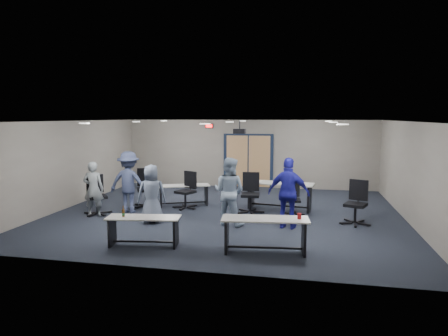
% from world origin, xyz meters
% --- Properties ---
extents(floor, '(10.00, 10.00, 0.00)m').
position_xyz_m(floor, '(0.00, 0.00, 0.00)').
color(floor, black).
rests_on(floor, ground).
extents(back_wall, '(10.00, 0.04, 2.70)m').
position_xyz_m(back_wall, '(0.00, 4.50, 1.35)').
color(back_wall, gray).
rests_on(back_wall, floor).
extents(front_wall, '(10.00, 0.04, 2.70)m').
position_xyz_m(front_wall, '(0.00, -4.50, 1.35)').
color(front_wall, gray).
rests_on(front_wall, floor).
extents(left_wall, '(0.04, 9.00, 2.70)m').
position_xyz_m(left_wall, '(-5.00, 0.00, 1.35)').
color(left_wall, gray).
rests_on(left_wall, floor).
extents(right_wall, '(0.04, 9.00, 2.70)m').
position_xyz_m(right_wall, '(5.00, 0.00, 1.35)').
color(right_wall, gray).
rests_on(right_wall, floor).
extents(ceiling, '(10.00, 9.00, 0.04)m').
position_xyz_m(ceiling, '(0.00, 0.00, 2.70)').
color(ceiling, white).
rests_on(ceiling, back_wall).
extents(double_door, '(2.00, 0.07, 2.20)m').
position_xyz_m(double_door, '(0.00, 4.46, 1.05)').
color(double_door, '#111C33').
rests_on(double_door, back_wall).
extents(exit_sign, '(0.32, 0.07, 0.18)m').
position_xyz_m(exit_sign, '(-1.60, 4.44, 2.45)').
color(exit_sign, black).
rests_on(exit_sign, back_wall).
extents(ceiling_projector, '(0.35, 0.32, 0.37)m').
position_xyz_m(ceiling_projector, '(0.30, 0.50, 2.40)').
color(ceiling_projector, black).
rests_on(ceiling_projector, ceiling).
extents(ceiling_can_lights, '(6.24, 5.74, 0.02)m').
position_xyz_m(ceiling_can_lights, '(0.00, 0.25, 2.67)').
color(ceiling_can_lights, white).
rests_on(ceiling_can_lights, ceiling).
extents(table_front_left, '(1.66, 0.76, 0.89)m').
position_xyz_m(table_front_left, '(-1.21, -3.29, 0.45)').
color(table_front_left, beige).
rests_on(table_front_left, floor).
extents(table_front_right, '(1.86, 0.80, 0.85)m').
position_xyz_m(table_front_right, '(1.46, -3.19, 0.50)').
color(table_front_right, beige).
rests_on(table_front_right, floor).
extents(table_back_left, '(1.72, 1.13, 0.66)m').
position_xyz_m(table_back_left, '(-1.54, 0.72, 0.45)').
color(table_back_left, beige).
rests_on(table_back_left, floor).
extents(table_back_right, '(2.11, 0.96, 0.82)m').
position_xyz_m(table_back_right, '(1.50, 0.83, 0.56)').
color(table_back_right, beige).
rests_on(table_back_right, floor).
extents(chair_back_a, '(1.01, 1.01, 1.20)m').
position_xyz_m(chair_back_a, '(-2.65, 0.32, 0.60)').
color(chair_back_a, black).
rests_on(chair_back_a, floor).
extents(chair_back_b, '(0.96, 0.96, 1.14)m').
position_xyz_m(chair_back_b, '(-1.36, 0.33, 0.57)').
color(chair_back_b, black).
rests_on(chair_back_b, floor).
extents(chair_back_c, '(0.80, 0.80, 1.19)m').
position_xyz_m(chair_back_c, '(0.69, 0.14, 0.59)').
color(chair_back_c, black).
rests_on(chair_back_c, floor).
extents(chair_back_d, '(0.67, 0.67, 0.97)m').
position_xyz_m(chair_back_d, '(1.92, 0.11, 0.49)').
color(chair_back_d, black).
rests_on(chair_back_d, floor).
extents(chair_loose_left, '(1.02, 1.02, 1.15)m').
position_xyz_m(chair_loose_left, '(-3.64, -0.94, 0.57)').
color(chair_loose_left, black).
rests_on(chair_loose_left, floor).
extents(chair_loose_right, '(0.95, 0.95, 1.17)m').
position_xyz_m(chair_loose_right, '(3.57, -0.56, 0.58)').
color(chair_loose_right, black).
rests_on(chair_loose_right, floor).
extents(person_gray, '(0.63, 0.47, 1.58)m').
position_xyz_m(person_gray, '(-3.65, -1.09, 0.79)').
color(person_gray, gray).
rests_on(person_gray, floor).
extents(person_plaid, '(0.90, 0.75, 1.58)m').
position_xyz_m(person_plaid, '(-1.75, -1.45, 0.79)').
color(person_plaid, slate).
rests_on(person_plaid, floor).
extents(person_lightblue, '(1.02, 0.88, 1.78)m').
position_xyz_m(person_lightblue, '(0.31, -1.23, 0.89)').
color(person_lightblue, '#97AEC9').
rests_on(person_lightblue, floor).
extents(person_navy, '(1.13, 0.63, 1.81)m').
position_xyz_m(person_navy, '(1.85, -1.24, 0.91)').
color(person_navy, '#1C1B94').
rests_on(person_navy, floor).
extents(person_back, '(1.20, 0.72, 1.82)m').
position_xyz_m(person_back, '(-2.84, -0.50, 0.91)').
color(person_back, '#374063').
rests_on(person_back, floor).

